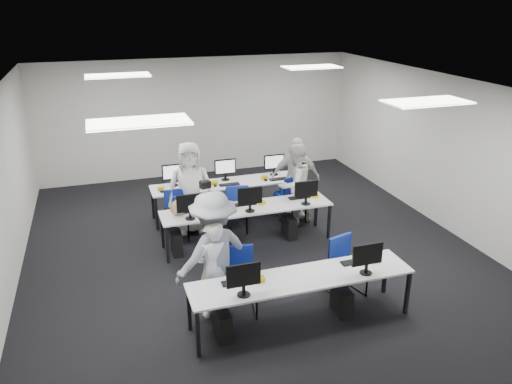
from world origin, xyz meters
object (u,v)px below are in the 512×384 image
object	(u,v)px
chair_3	(238,217)
student_3	(295,178)
desk_mid	(247,210)
photographer	(214,253)
student_1	(294,184)
desk_front	(302,280)
chair_4	(292,210)
student_0	(213,269)
chair_5	(184,220)
chair_7	(288,203)
chair_1	(347,277)
student_2	(190,188)
chair_2	(177,223)
chair_6	(236,212)
chair_0	(240,293)

from	to	relation	value
chair_3	student_3	distance (m)	1.46
desk_mid	photographer	xyz separation A→B (m)	(-1.08, -1.90, 0.25)
student_1	student_3	xyz separation A→B (m)	(0.14, 0.30, 0.02)
desk_front	photographer	bearing A→B (deg)	147.07
chair_3	chair_4	bearing A→B (deg)	22.00
desk_front	chair_3	xyz separation A→B (m)	(0.00, 3.23, -0.41)
student_0	photographer	world-z (taller)	photographer
desk_mid	chair_5	size ratio (longest dim) A/B	3.65
chair_7	chair_1	bearing A→B (deg)	-103.89
desk_mid	chair_5	distance (m)	1.38
desk_front	chair_4	world-z (taller)	chair_4
student_2	photographer	bearing A→B (deg)	-87.81
photographer	student_3	bearing A→B (deg)	-148.10
chair_1	chair_4	distance (m)	2.78
chair_2	chair_3	xyz separation A→B (m)	(1.22, -0.05, -0.02)
chair_4	desk_front	bearing A→B (deg)	-126.48
chair_1	chair_2	distance (m)	3.57
desk_front	chair_2	xyz separation A→B (m)	(-1.22, 3.28, -0.39)
student_0	chair_1	bearing A→B (deg)	162.20
chair_2	chair_3	bearing A→B (deg)	4.52
student_1	photographer	world-z (taller)	photographer
student_0	student_2	world-z (taller)	student_2
chair_5	student_3	xyz separation A→B (m)	(2.38, 0.09, 0.59)
chair_6	student_0	bearing A→B (deg)	-101.02
chair_5	student_2	world-z (taller)	student_2
chair_2	chair_0	bearing A→B (deg)	-73.58
student_0	chair_7	bearing A→B (deg)	-143.02
chair_5	chair_7	bearing A→B (deg)	3.27
chair_6	desk_mid	bearing A→B (deg)	-80.57
chair_0	chair_5	distance (m)	2.88
student_2	chair_1	bearing A→B (deg)	-52.31
chair_6	chair_7	world-z (taller)	chair_6
chair_1	student_3	bearing A→B (deg)	67.16
student_1	desk_front	bearing A→B (deg)	45.05
chair_2	photographer	distance (m)	2.66
desk_mid	chair_5	bearing A→B (deg)	143.39
desk_front	chair_5	size ratio (longest dim) A/B	3.65
chair_6	student_0	world-z (taller)	student_0
chair_0	student_3	bearing A→B (deg)	64.34
chair_2	student_1	distance (m)	2.46
chair_0	chair_2	bearing A→B (deg)	108.83
chair_2	chair_3	size ratio (longest dim) A/B	1.06
student_1	photographer	size ratio (longest dim) A/B	0.91
desk_mid	chair_4	xyz separation A→B (m)	(1.17, 0.63, -0.42)
student_1	desk_mid	bearing A→B (deg)	1.72
chair_5	chair_7	size ratio (longest dim) A/B	0.94
desk_mid	student_2	world-z (taller)	student_2
desk_front	desk_mid	xyz separation A→B (m)	(0.00, 2.60, 0.00)
chair_3	photographer	distance (m)	2.83
student_2	student_1	bearing A→B (deg)	-1.81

